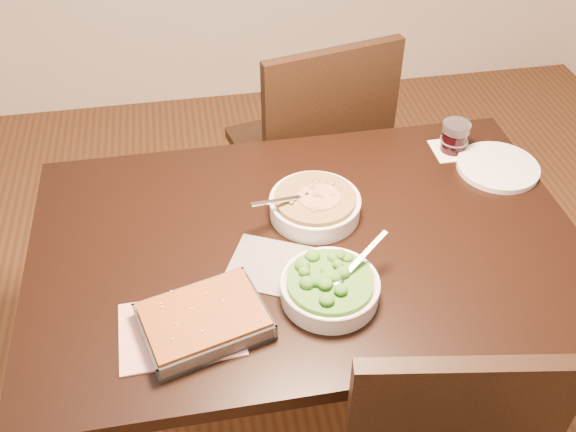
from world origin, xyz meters
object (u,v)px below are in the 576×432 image
object	(u,v)px
baking_dish	(204,321)
stew_bowl	(315,205)
dinner_plate	(498,167)
chair_far	(314,147)
table	(307,265)
broccoli_bowl	(330,287)
wine_tumbler	(455,136)

from	to	relation	value
baking_dish	stew_bowl	bearing A→B (deg)	30.88
dinner_plate	chair_far	distance (m)	0.68
chair_far	dinner_plate	bearing A→B (deg)	120.37
table	dinner_plate	size ratio (longest dim) A/B	5.97
stew_bowl	baking_dish	size ratio (longest dim) A/B	0.84
broccoli_bowl	table	bearing A→B (deg)	93.57
wine_tumbler	dinner_plate	world-z (taller)	wine_tumbler
broccoli_bowl	dinner_plate	xyz separation A→B (m)	(0.59, 0.39, -0.02)
baking_dish	chair_far	xyz separation A→B (m)	(0.44, 0.90, -0.22)
wine_tumbler	broccoli_bowl	bearing A→B (deg)	-134.45
table	stew_bowl	world-z (taller)	stew_bowl
wine_tumbler	dinner_plate	distance (m)	0.15
stew_bowl	chair_far	bearing A→B (deg)	77.82
dinner_plate	chair_far	bearing A→B (deg)	132.79
broccoli_bowl	dinner_plate	bearing A→B (deg)	33.55
table	chair_far	bearing A→B (deg)	76.32
table	broccoli_bowl	distance (m)	0.24
broccoli_bowl	baking_dish	size ratio (longest dim) A/B	0.77
chair_far	broccoli_bowl	bearing A→B (deg)	67.75
table	chair_far	size ratio (longest dim) A/B	1.42
stew_bowl	chair_far	size ratio (longest dim) A/B	0.26
stew_bowl	baking_dish	xyz separation A→B (m)	(-0.32, -0.33, -0.01)
table	wine_tumbler	size ratio (longest dim) A/B	15.23
stew_bowl	dinner_plate	xyz separation A→B (m)	(0.56, 0.10, -0.03)
broccoli_bowl	chair_far	bearing A→B (deg)	80.17
stew_bowl	dinner_plate	size ratio (longest dim) A/B	1.11
baking_dish	dinner_plate	distance (m)	0.98
baking_dish	chair_far	distance (m)	1.03
wine_tumbler	chair_far	size ratio (longest dim) A/B	0.09
table	baking_dish	size ratio (longest dim) A/B	4.50
chair_far	stew_bowl	bearing A→B (deg)	65.40
wine_tumbler	baking_dish	bearing A→B (deg)	-145.36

